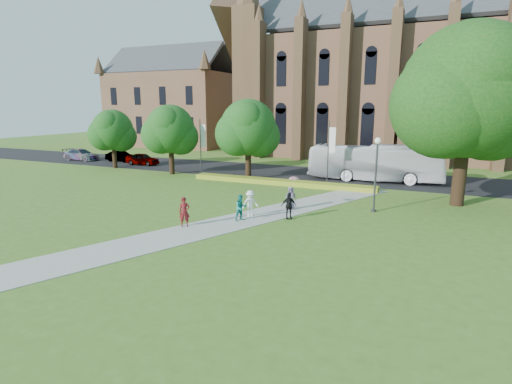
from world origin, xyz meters
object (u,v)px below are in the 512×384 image
at_px(car_0, 142,159).
at_px(car_1, 121,156).
at_px(streetlamp, 376,166).
at_px(pedestrian_0, 184,212).
at_px(large_tree, 469,91).
at_px(tour_coach, 375,163).
at_px(car_2, 81,155).

height_order(car_0, car_1, car_0).
distance_m(streetlamp, pedestrian_0, 13.48).
bearing_deg(car_1, streetlamp, -109.66).
bearing_deg(streetlamp, pedestrian_0, -140.33).
distance_m(large_tree, tour_coach, 12.39).
relative_size(tour_coach, car_2, 2.47).
relative_size(tour_coach, car_0, 2.98).
height_order(tour_coach, car_1, tour_coach).
bearing_deg(streetlamp, car_0, 158.60).
bearing_deg(car_2, streetlamp, -106.66).
distance_m(large_tree, pedestrian_0, 21.69).
bearing_deg(large_tree, car_1, 168.09).
relative_size(streetlamp, car_0, 1.21).
distance_m(streetlamp, large_tree, 8.73).
xyz_separation_m(tour_coach, pedestrian_0, (-8.59, -20.70, -0.85)).
distance_m(large_tree, car_1, 41.71).
bearing_deg(streetlamp, car_1, 159.48).
distance_m(streetlamp, tour_coach, 12.42).
height_order(car_1, pedestrian_0, pedestrian_0).
bearing_deg(pedestrian_0, car_0, 101.89).
relative_size(large_tree, car_2, 2.53).
xyz_separation_m(tour_coach, car_0, (-28.39, -0.46, -1.06)).
height_order(large_tree, tour_coach, large_tree).
relative_size(large_tree, tour_coach, 1.02).
xyz_separation_m(streetlamp, pedestrian_0, (-10.22, -8.48, -2.33)).
height_order(large_tree, pedestrian_0, large_tree).
height_order(streetlamp, car_2, streetlamp).
relative_size(streetlamp, car_2, 1.00).
bearing_deg(car_2, car_0, -91.12).
bearing_deg(car_0, pedestrian_0, -137.05).
bearing_deg(large_tree, pedestrian_0, -140.46).
relative_size(streetlamp, car_1, 1.23).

